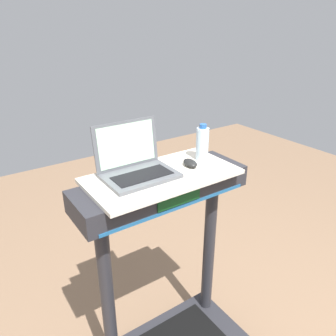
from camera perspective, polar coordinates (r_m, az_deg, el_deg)
The scene contains 4 objects.
desk_board at distance 1.61m, azimuth -1.01°, elevation -1.36°, with size 0.74×0.39×0.02m, color beige.
laptop at distance 1.58m, azimuth -5.58°, elevation 0.46°, with size 0.34×0.26×0.25m.
computer_mouse at distance 1.69m, azimuth 3.85°, elevation 0.86°, with size 0.06×0.10×0.03m, color black.
water_bottle at distance 1.75m, azimuth 5.95°, elevation 4.24°, with size 0.07×0.07×0.20m.
Camera 1 is at (-0.80, -0.51, 1.88)m, focal length 35.25 mm.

